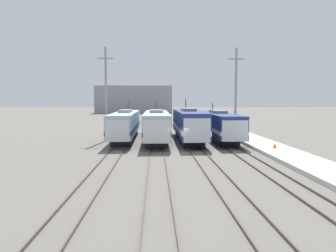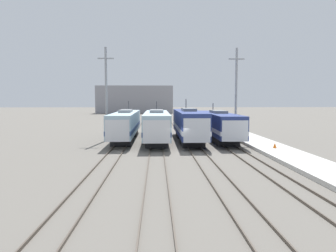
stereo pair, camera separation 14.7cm
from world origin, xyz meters
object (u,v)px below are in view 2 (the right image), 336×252
object	(u,v)px
locomotive_far_left	(126,124)
locomotive_center_left	(157,125)
traffic_cone	(275,145)
locomotive_center_right	(189,125)
locomotive_far_right	(219,125)
catenary_tower_left	(106,93)
catenary_tower_right	(236,93)

from	to	relation	value
locomotive_far_left	locomotive_center_left	size ratio (longest dim) A/B	1.06
locomotive_far_left	traffic_cone	xyz separation A→B (m)	(16.71, -10.68, -1.46)
locomotive_center_right	traffic_cone	size ratio (longest dim) A/B	31.96
locomotive_far_right	traffic_cone	bearing A→B (deg)	-68.37
locomotive_far_right	catenary_tower_left	size ratio (longest dim) A/B	1.58
catenary_tower_right	locomotive_center_left	bearing A→B (deg)	-172.75
locomotive_center_right	locomotive_far_right	size ratio (longest dim) A/B	0.93
locomotive_far_left	catenary_tower_left	xyz separation A→B (m)	(-2.44, -0.75, 4.27)
locomotive_far_right	catenary_tower_right	distance (m)	4.86
locomotive_far_left	catenary_tower_left	bearing A→B (deg)	-162.83
locomotive_far_left	traffic_cone	bearing A→B (deg)	-32.58
locomotive_center_right	locomotive_far_left	bearing A→B (deg)	166.08
locomotive_far_left	locomotive_far_right	size ratio (longest dim) A/B	1.03
locomotive_center_right	catenary_tower_right	bearing A→B (deg)	11.73
locomotive_far_left	catenary_tower_left	world-z (taller)	catenary_tower_left
catenary_tower_left	locomotive_center_left	bearing A→B (deg)	-11.51
catenary_tower_right	locomotive_far_right	bearing A→B (deg)	173.39
locomotive_far_left	catenary_tower_left	distance (m)	4.97
locomotive_far_right	catenary_tower_right	bearing A→B (deg)	-6.61
catenary_tower_left	traffic_cone	size ratio (longest dim) A/B	21.74
catenary_tower_right	locomotive_center_right	bearing A→B (deg)	-168.27
locomotive_center_right	catenary_tower_left	bearing A→B (deg)	172.98
locomotive_center_left	catenary_tower_left	distance (m)	8.02
catenary_tower_left	traffic_cone	world-z (taller)	catenary_tower_left
locomotive_center_left	traffic_cone	bearing A→B (deg)	-34.45
locomotive_center_right	catenary_tower_left	size ratio (longest dim) A/B	1.47
locomotive_center_left	catenary_tower_left	xyz separation A→B (m)	(-6.67, 1.36, 4.24)
catenary_tower_left	locomotive_far_left	bearing A→B (deg)	17.17
locomotive_center_left	locomotive_far_right	world-z (taller)	locomotive_center_left
locomotive_center_left	catenary_tower_right	distance (m)	11.57
locomotive_center_right	locomotive_far_right	xyz separation A→B (m)	(4.22, 1.60, -0.16)
catenary_tower_right	locomotive_far_left	bearing A→B (deg)	177.10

